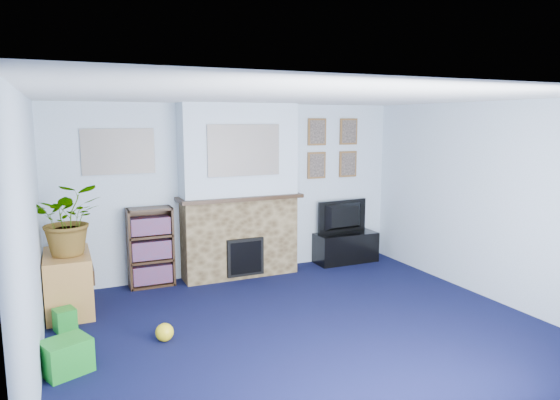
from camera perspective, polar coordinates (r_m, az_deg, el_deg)
name	(u,v)px	position (r m, az deg, el deg)	size (l,w,h in m)	color
floor	(306,330)	(5.40, 2.94, -14.62)	(5.00, 4.50, 0.01)	black
ceiling	(308,97)	(4.95, 3.17, 11.72)	(5.00, 4.50, 0.01)	white
wall_back	(235,190)	(7.09, -5.22, 1.19)	(5.00, 0.04, 2.40)	silver
wall_front	(476,284)	(3.26, 21.49, -8.90)	(5.00, 0.04, 2.40)	silver
wall_left	(31,242)	(4.52, -26.59, -4.31)	(0.04, 4.50, 2.40)	silver
wall_right	(491,202)	(6.55, 22.94, -0.16)	(0.04, 4.50, 2.40)	silver
chimney_breast	(239,193)	(6.90, -4.67, 0.84)	(1.72, 0.50, 2.40)	brown
collage_main	(244,150)	(6.65, -4.13, 5.69)	(1.00, 0.03, 0.68)	gray
collage_left	(118,151)	(6.69, -17.98, 5.30)	(0.90, 0.03, 0.58)	gray
portrait_tl	(317,132)	(7.53, 4.24, 7.77)	(0.30, 0.03, 0.40)	brown
portrait_tr	(349,132)	(7.80, 7.84, 7.75)	(0.30, 0.03, 0.40)	brown
portrait_bl	(317,165)	(7.56, 4.20, 3.97)	(0.30, 0.03, 0.40)	brown
portrait_br	(348,164)	(7.83, 7.76, 4.09)	(0.30, 0.03, 0.40)	brown
tv_stand	(346,248)	(7.81, 7.50, -5.42)	(0.97, 0.41, 0.46)	black
television	(346,217)	(7.72, 7.50, -1.93)	(0.86, 0.11, 0.50)	black
bookshelf	(151,249)	(6.80, -14.57, -5.42)	(0.58, 0.28, 1.05)	black
sideboard	(68,282)	(6.24, -23.03, -8.62)	(0.49, 0.88, 0.69)	#B17839
potted_plant	(69,219)	(6.02, -22.98, -1.99)	(0.73, 0.63, 0.81)	#26661E
mantel_clock	(235,191)	(6.83, -5.13, 1.05)	(0.10, 0.06, 0.14)	gold
mantel_candle	(265,188)	(6.98, -1.70, 1.34)	(0.05, 0.05, 0.17)	#B2BFC6
mantel_teddy	(199,193)	(6.69, -9.23, 0.75)	(0.14, 0.14, 0.14)	gray
mantel_can	(285,189)	(7.11, 0.57, 1.32)	(0.05, 0.05, 0.11)	#198C26
green_crate	(66,357)	(4.90, -23.22, -16.20)	(0.38, 0.30, 0.30)	#198C26
toy_ball	(164,332)	(5.25, -13.06, -14.52)	(0.18, 0.18, 0.18)	yellow
toy_block	(65,321)	(5.79, -23.36, -12.56)	(0.20, 0.20, 0.24)	#198C26
toy_tube	(74,360)	(5.00, -22.44, -16.51)	(0.14, 0.14, 0.30)	#198C26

